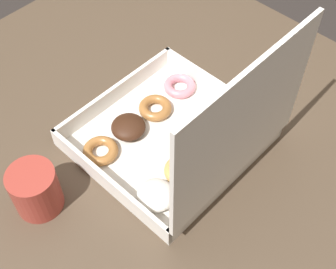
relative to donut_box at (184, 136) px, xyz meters
The scene contains 4 objects.
ground_plane 0.83m from the donut_box, 92.06° to the right, with size 8.00×8.00×0.00m, color #2D2826.
dining_table 0.20m from the donut_box, 92.06° to the right, with size 0.97×0.99×0.77m.
donut_box is the anchor object (origin of this frame).
coffee_mug 0.28m from the donut_box, 23.71° to the right, with size 0.08×0.08×0.09m.
Camera 1 is at (0.41, 0.45, 1.51)m, focal length 50.00 mm.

